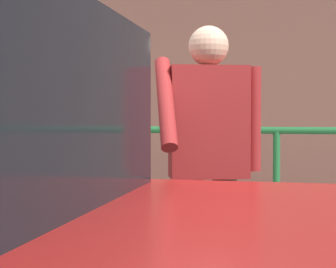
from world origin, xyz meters
The scene contains 4 objects.
parking_meter centered at (0.16, 0.43, 1.31)m, with size 0.18×0.19×1.58m.
pedestrian_at_meter centered at (0.71, 0.58, 1.19)m, with size 0.63×0.67×1.79m.
background_railing centered at (0.00, 2.01, 0.98)m, with size 24.06×0.06×1.16m.
backdrop_wall centered at (0.00, 4.23, 1.65)m, with size 32.00×0.50×3.30m, color brown.
Camera 1 is at (1.15, -2.56, 1.40)m, focal length 56.67 mm.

